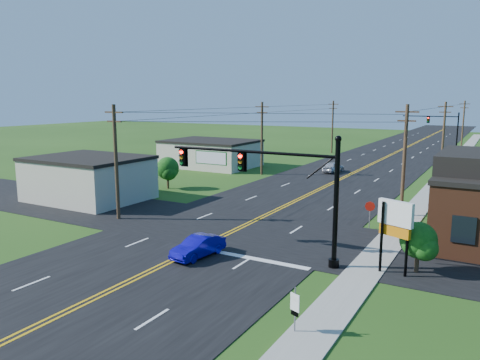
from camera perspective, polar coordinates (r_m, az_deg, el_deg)
The scene contains 21 objects.
ground at distance 25.29m, azimuth -14.76°, elevation -12.38°, with size 260.00×260.00×0.00m, color #204213.
road_main at distance 69.23m, azimuth 15.39°, elevation 1.77°, with size 16.00×220.00×0.04m, color black.
road_cross at distance 34.35m, azimuth -0.63°, elevation -6.00°, with size 70.00×10.00×0.04m, color black.
sidewalk at distance 57.65m, azimuth 23.05°, elevation -0.24°, with size 2.00×160.00×0.08m, color gray.
signal_mast_main at distance 27.84m, azimuth 2.94°, elevation 0.19°, with size 11.30×0.60×7.48m.
signal_mast_far at distance 97.43m, azimuth 22.47°, elevation 6.33°, with size 10.98×0.60×7.48m.
cream_bldg_near at distance 46.02m, azimuth -17.95°, elevation 0.21°, with size 10.20×8.20×4.10m.
cream_bldg_far at distance 65.58m, azimuth -3.58°, elevation 3.29°, with size 12.20×9.20×3.70m.
utility_pole_left_a at distance 37.53m, azimuth -14.87°, elevation 2.36°, with size 1.80×0.28×9.00m.
utility_pole_left_b at distance 57.97m, azimuth 2.68°, elevation 5.26°, with size 1.80×0.28×9.00m.
utility_pole_left_c at distance 82.90m, azimuth 11.21°, elevation 6.50°, with size 1.80×0.28×9.00m.
utility_pole_right_a at distance 39.43m, azimuth 19.40°, elevation 2.48°, with size 1.80×0.28×9.00m.
utility_pole_right_b at distance 65.07m, azimuth 23.55°, elevation 4.96°, with size 1.80×0.28×9.00m.
utility_pole_right_c at distance 94.90m, azimuth 25.55°, elevation 6.14°, with size 1.80×0.28×9.00m.
shrub_corner at distance 27.37m, azimuth 20.91°, elevation -6.88°, with size 2.00×2.00×2.86m.
tree_left at distance 49.76m, azimuth -8.82°, elevation 1.41°, with size 2.40×2.40×3.37m.
blue_car at distance 28.50m, azimuth -5.12°, elevation -8.16°, with size 1.32×3.78×1.24m, color #0D079B.
distant_car at distance 61.30m, azimuth 11.29°, elevation 1.53°, with size 1.60×3.97×1.35m, color silver.
route_sign at distance 19.72m, azimuth 6.71°, elevation -15.08°, with size 0.47×0.21×1.97m.
stop_sign at distance 35.40m, azimuth 15.55°, elevation -3.44°, with size 0.72×0.22×2.06m.
pylon_sign at distance 26.31m, azimuth 18.40°, elevation -4.79°, with size 1.97×0.99×4.12m.
Camera 1 is at (16.61, -16.54, 9.48)m, focal length 35.00 mm.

